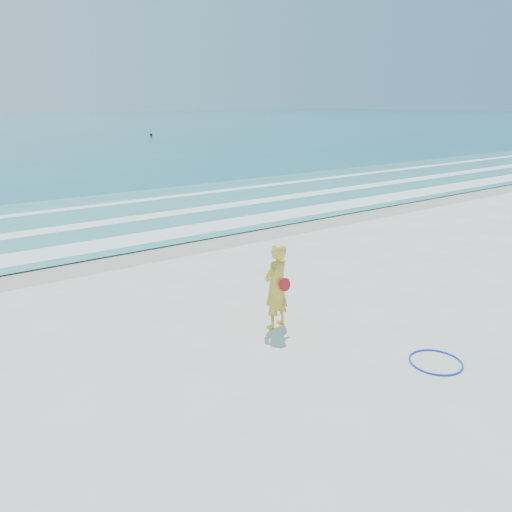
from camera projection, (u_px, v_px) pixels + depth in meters
ground at (389, 366)px, 8.74m from camera, size 400.00×400.00×0.00m
wet_sand at (164, 248)px, 15.72m from camera, size 400.00×2.40×0.00m
shallow at (108, 217)px, 19.58m from camera, size 400.00×10.00×0.01m
foam_near at (147, 237)px, 16.71m from camera, size 400.00×1.40×0.01m
foam_mid at (115, 221)px, 18.96m from camera, size 400.00×0.90×0.01m
foam_far at (87, 207)px, 21.52m from camera, size 400.00×0.60×0.01m
hoop at (436, 362)px, 8.83m from camera, size 1.17×1.17×0.03m
buoy at (151, 135)px, 63.86m from camera, size 0.36×0.36×0.36m
woman at (276, 286)px, 10.00m from camera, size 0.73×0.57×1.76m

